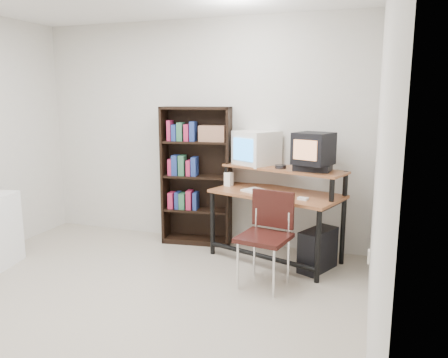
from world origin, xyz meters
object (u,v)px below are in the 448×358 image
(computer_desk, at_px, (278,195))
(bookshelf, at_px, (197,174))
(pc_tower, at_px, (318,250))
(crt_tv, at_px, (313,149))
(crt_monitor, at_px, (256,148))
(school_chair, at_px, (267,228))

(computer_desk, bearing_deg, bookshelf, -174.25)
(bookshelf, bearing_deg, pc_tower, -22.82)
(computer_desk, bearing_deg, crt_tv, 15.83)
(crt_tv, bearing_deg, computer_desk, -161.45)
(computer_desk, xyz_separation_m, crt_monitor, (-0.30, 0.25, 0.46))
(pc_tower, distance_m, bookshelf, 1.65)
(computer_desk, height_order, bookshelf, bookshelf)
(crt_tv, height_order, bookshelf, bookshelf)
(school_chair, height_order, bookshelf, bookshelf)
(crt_monitor, bearing_deg, computer_desk, -8.26)
(crt_monitor, distance_m, school_chair, 1.16)
(computer_desk, height_order, crt_monitor, crt_monitor)
(school_chair, bearing_deg, computer_desk, 104.69)
(crt_monitor, xyz_separation_m, bookshelf, (-0.71, -0.01, -0.33))
(crt_tv, bearing_deg, bookshelf, -168.94)
(computer_desk, xyz_separation_m, pc_tower, (0.46, -0.19, -0.49))
(computer_desk, relative_size, crt_monitor, 2.69)
(pc_tower, relative_size, school_chair, 0.52)
(computer_desk, height_order, school_chair, computer_desk)
(crt_tv, height_order, school_chair, crt_tv)
(crt_monitor, distance_m, bookshelf, 0.78)
(crt_tv, relative_size, pc_tower, 0.98)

